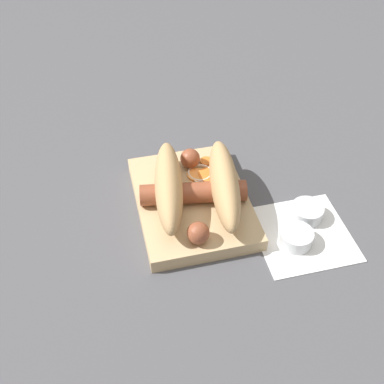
{
  "coord_description": "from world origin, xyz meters",
  "views": [
    {
      "loc": [
        -0.52,
        0.12,
        0.55
      ],
      "look_at": [
        0.0,
        0.0,
        0.03
      ],
      "focal_mm": 45.0,
      "sensor_mm": 36.0,
      "label": 1
    }
  ],
  "objects_px": {
    "food_tray": "(192,202)",
    "condiment_cup_near": "(296,238)",
    "condiment_cup_far": "(307,213)",
    "bread_roll": "(197,185)",
    "sausage": "(194,193)"
  },
  "relations": [
    {
      "from": "condiment_cup_near",
      "to": "condiment_cup_far",
      "type": "relative_size",
      "value": 1.0
    },
    {
      "from": "condiment_cup_near",
      "to": "bread_roll",
      "type": "bearing_deg",
      "value": 51.88
    },
    {
      "from": "sausage",
      "to": "condiment_cup_near",
      "type": "bearing_deg",
      "value": -127.22
    },
    {
      "from": "food_tray",
      "to": "sausage",
      "type": "distance_m",
      "value": 0.03
    },
    {
      "from": "bread_roll",
      "to": "condiment_cup_near",
      "type": "relative_size",
      "value": 4.18
    },
    {
      "from": "condiment_cup_far",
      "to": "food_tray",
      "type": "bearing_deg",
      "value": 69.16
    },
    {
      "from": "food_tray",
      "to": "condiment_cup_near",
      "type": "relative_size",
      "value": 4.51
    },
    {
      "from": "food_tray",
      "to": "bread_roll",
      "type": "relative_size",
      "value": 1.08
    },
    {
      "from": "food_tray",
      "to": "condiment_cup_near",
      "type": "distance_m",
      "value": 0.17
    },
    {
      "from": "condiment_cup_far",
      "to": "condiment_cup_near",
      "type": "bearing_deg",
      "value": 140.67
    },
    {
      "from": "bread_roll",
      "to": "condiment_cup_near",
      "type": "height_order",
      "value": "bread_roll"
    },
    {
      "from": "food_tray",
      "to": "condiment_cup_far",
      "type": "xyz_separation_m",
      "value": [
        -0.06,
        -0.17,
        -0.0
      ]
    },
    {
      "from": "bread_roll",
      "to": "condiment_cup_far",
      "type": "xyz_separation_m",
      "value": [
        -0.05,
        -0.16,
        -0.04
      ]
    },
    {
      "from": "food_tray",
      "to": "sausage",
      "type": "bearing_deg",
      "value": -174.34
    },
    {
      "from": "food_tray",
      "to": "sausage",
      "type": "relative_size",
      "value": 1.17
    }
  ]
}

